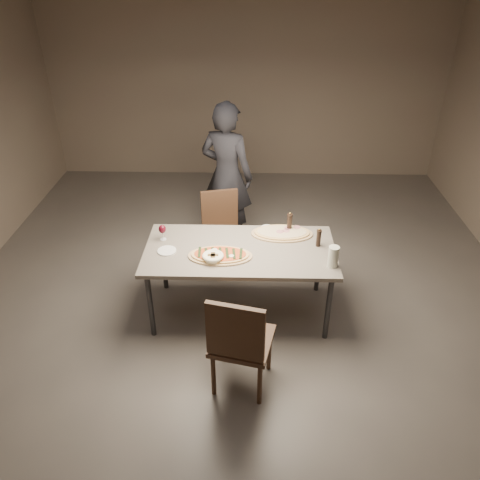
{
  "coord_description": "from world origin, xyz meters",
  "views": [
    {
      "loc": [
        0.09,
        -3.7,
        3.14
      ],
      "look_at": [
        0.0,
        0.0,
        0.85
      ],
      "focal_mm": 35.0,
      "sensor_mm": 36.0,
      "label": 1
    }
  ],
  "objects_px": {
    "ham_pizza": "(282,233)",
    "diner": "(227,176)",
    "chair_far": "(221,227)",
    "dining_table": "(240,254)",
    "chair_near": "(239,340)",
    "bread_basket": "(213,257)",
    "carafe": "(333,257)",
    "zucchini_pizza": "(220,255)",
    "pepper_mill_left": "(290,222)"
  },
  "relations": [
    {
      "from": "pepper_mill_left",
      "to": "bread_basket",
      "type": "bearing_deg",
      "value": -142.63
    },
    {
      "from": "dining_table",
      "to": "zucchini_pizza",
      "type": "relative_size",
      "value": 3.04
    },
    {
      "from": "chair_near",
      "to": "diner",
      "type": "relative_size",
      "value": 0.56
    },
    {
      "from": "diner",
      "to": "chair_near",
      "type": "bearing_deg",
      "value": 117.2
    },
    {
      "from": "zucchini_pizza",
      "to": "carafe",
      "type": "relative_size",
      "value": 2.99
    },
    {
      "from": "ham_pizza",
      "to": "carafe",
      "type": "height_order",
      "value": "carafe"
    },
    {
      "from": "carafe",
      "to": "pepper_mill_left",
      "type": "bearing_deg",
      "value": 119.85
    },
    {
      "from": "bread_basket",
      "to": "chair_near",
      "type": "relative_size",
      "value": 0.2
    },
    {
      "from": "bread_basket",
      "to": "diner",
      "type": "relative_size",
      "value": 0.11
    },
    {
      "from": "ham_pizza",
      "to": "diner",
      "type": "bearing_deg",
      "value": 121.18
    },
    {
      "from": "chair_far",
      "to": "diner",
      "type": "height_order",
      "value": "diner"
    },
    {
      "from": "diner",
      "to": "zucchini_pizza",
      "type": "bearing_deg",
      "value": 112.61
    },
    {
      "from": "carafe",
      "to": "zucchini_pizza",
      "type": "bearing_deg",
      "value": 173.11
    },
    {
      "from": "zucchini_pizza",
      "to": "carafe",
      "type": "bearing_deg",
      "value": -20.91
    },
    {
      "from": "bread_basket",
      "to": "chair_far",
      "type": "height_order",
      "value": "chair_far"
    },
    {
      "from": "bread_basket",
      "to": "pepper_mill_left",
      "type": "bearing_deg",
      "value": 37.37
    },
    {
      "from": "carafe",
      "to": "chair_far",
      "type": "height_order",
      "value": "carafe"
    },
    {
      "from": "chair_far",
      "to": "pepper_mill_left",
      "type": "bearing_deg",
      "value": 133.41
    },
    {
      "from": "dining_table",
      "to": "zucchini_pizza",
      "type": "xyz_separation_m",
      "value": [
        -0.18,
        -0.13,
        0.07
      ]
    },
    {
      "from": "zucchini_pizza",
      "to": "chair_far",
      "type": "bearing_deg",
      "value": 78.97
    },
    {
      "from": "diner",
      "to": "chair_far",
      "type": "bearing_deg",
      "value": 108.34
    },
    {
      "from": "dining_table",
      "to": "diner",
      "type": "xyz_separation_m",
      "value": [
        -0.19,
        1.39,
        0.19
      ]
    },
    {
      "from": "chair_far",
      "to": "diner",
      "type": "distance_m",
      "value": 0.68
    },
    {
      "from": "dining_table",
      "to": "chair_near",
      "type": "relative_size",
      "value": 1.81
    },
    {
      "from": "dining_table",
      "to": "chair_far",
      "type": "relative_size",
      "value": 1.97
    },
    {
      "from": "bread_basket",
      "to": "dining_table",
      "type": "bearing_deg",
      "value": 40.54
    },
    {
      "from": "chair_far",
      "to": "diner",
      "type": "bearing_deg",
      "value": -107.01
    },
    {
      "from": "zucchini_pizza",
      "to": "chair_far",
      "type": "relative_size",
      "value": 0.65
    },
    {
      "from": "chair_near",
      "to": "dining_table",
      "type": "bearing_deg",
      "value": 104.2
    },
    {
      "from": "ham_pizza",
      "to": "diner",
      "type": "xyz_separation_m",
      "value": [
        -0.6,
        1.11,
        0.12
      ]
    },
    {
      "from": "bread_basket",
      "to": "diner",
      "type": "height_order",
      "value": "diner"
    },
    {
      "from": "bread_basket",
      "to": "carafe",
      "type": "xyz_separation_m",
      "value": [
        1.07,
        -0.05,
        0.06
      ]
    },
    {
      "from": "pepper_mill_left",
      "to": "carafe",
      "type": "xyz_separation_m",
      "value": [
        0.35,
        -0.6,
        -0.0
      ]
    },
    {
      "from": "bread_basket",
      "to": "pepper_mill_left",
      "type": "height_order",
      "value": "pepper_mill_left"
    },
    {
      "from": "chair_near",
      "to": "zucchini_pizza",
      "type": "bearing_deg",
      "value": 115.84
    },
    {
      "from": "ham_pizza",
      "to": "pepper_mill_left",
      "type": "bearing_deg",
      "value": 44.91
    },
    {
      "from": "zucchini_pizza",
      "to": "diner",
      "type": "xyz_separation_m",
      "value": [
        -0.01,
        1.52,
        0.12
      ]
    },
    {
      "from": "bread_basket",
      "to": "chair_far",
      "type": "bearing_deg",
      "value": 89.43
    },
    {
      "from": "carafe",
      "to": "diner",
      "type": "height_order",
      "value": "diner"
    },
    {
      "from": "dining_table",
      "to": "ham_pizza",
      "type": "bearing_deg",
      "value": 34.4
    },
    {
      "from": "pepper_mill_left",
      "to": "ham_pizza",
      "type": "bearing_deg",
      "value": -137.88
    },
    {
      "from": "zucchini_pizza",
      "to": "carafe",
      "type": "xyz_separation_m",
      "value": [
        1.01,
        -0.12,
        0.08
      ]
    },
    {
      "from": "ham_pizza",
      "to": "bread_basket",
      "type": "height_order",
      "value": "bread_basket"
    },
    {
      "from": "carafe",
      "to": "ham_pizza",
      "type": "bearing_deg",
      "value": 128.15
    },
    {
      "from": "dining_table",
      "to": "pepper_mill_left",
      "type": "xyz_separation_m",
      "value": [
        0.48,
        0.35,
        0.16
      ]
    },
    {
      "from": "bread_basket",
      "to": "carafe",
      "type": "bearing_deg",
      "value": -2.71
    },
    {
      "from": "zucchini_pizza",
      "to": "pepper_mill_left",
      "type": "relative_size",
      "value": 2.81
    },
    {
      "from": "ham_pizza",
      "to": "chair_far",
      "type": "height_order",
      "value": "chair_far"
    },
    {
      "from": "bread_basket",
      "to": "diner",
      "type": "distance_m",
      "value": 1.6
    },
    {
      "from": "ham_pizza",
      "to": "bread_basket",
      "type": "relative_size",
      "value": 3.13
    }
  ]
}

